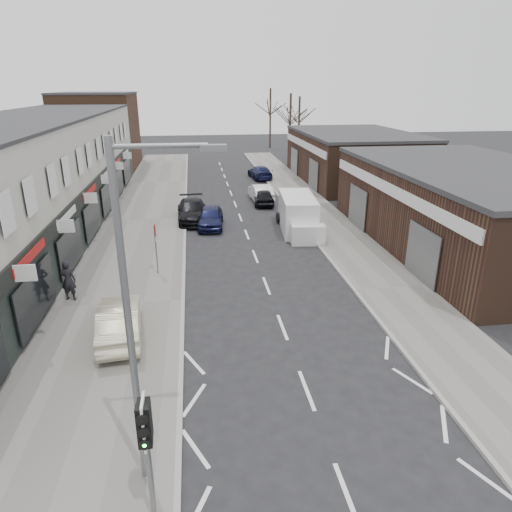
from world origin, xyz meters
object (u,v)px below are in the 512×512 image
object	(u,v)px
sedan_on_pavement	(119,320)
parked_car_left_b	(192,211)
traffic_light	(146,433)
parked_car_right_c	(260,172)
warning_sign	(156,234)
street_lamp	(136,308)
parked_car_right_b	(263,196)
parked_car_left_a	(211,217)
parked_car_right_a	(261,192)
pedestrian	(68,280)
white_van	(298,215)

from	to	relation	value
sedan_on_pavement	parked_car_left_b	size ratio (longest dim) A/B	0.84
traffic_light	parked_car_right_c	xyz separation A→B (m)	(7.90, 38.20, -1.77)
warning_sign	parked_car_right_c	xyz separation A→B (m)	(8.66, 24.18, -1.56)
street_lamp	parked_car_right_b	xyz separation A→B (m)	(6.73, 26.42, -3.97)
warning_sign	parked_car_left_a	xyz separation A→B (m)	(2.96, 7.97, -1.51)
parked_car_right_a	street_lamp	bearing A→B (deg)	73.71
pedestrian	parked_car_right_b	world-z (taller)	pedestrian
warning_sign	parked_car_right_a	distance (m)	16.59
parked_car_right_c	pedestrian	bearing A→B (deg)	59.34
street_lamp	parked_car_left_a	bearing A→B (deg)	83.61
pedestrian	parked_car_right_b	size ratio (longest dim) A/B	0.49
warning_sign	parked_car_right_a	bearing A→B (deg)	63.55
warning_sign	parked_car_right_c	size ratio (longest dim) A/B	0.61
parked_car_right_a	parked_car_right_c	world-z (taller)	parked_car_right_a
sedan_on_pavement	parked_car_right_b	world-z (taller)	sedan_on_pavement
sedan_on_pavement	parked_car_right_a	distance (m)	22.50
parked_car_left_a	parked_car_left_b	xyz separation A→B (m)	(-1.20, 1.70, 0.03)
pedestrian	parked_car_right_a	world-z (taller)	pedestrian
parked_car_left_b	parked_car_right_b	world-z (taller)	parked_car_left_b
parked_car_left_a	parked_car_left_b	distance (m)	2.08
sedan_on_pavement	parked_car_right_a	size ratio (longest dim) A/B	0.99
sedan_on_pavement	pedestrian	distance (m)	4.43
street_lamp	parked_car_right_b	distance (m)	27.55
white_van	parked_car_right_b	xyz separation A→B (m)	(-1.20, 7.28, -0.43)
street_lamp	parked_car_right_a	size ratio (longest dim) A/B	1.89
street_lamp	warning_sign	distance (m)	13.04
street_lamp	parked_car_right_c	xyz separation A→B (m)	(8.03, 36.98, -3.98)
white_van	parked_car_left_a	bearing A→B (deg)	169.21
traffic_light	parked_car_left_b	xyz separation A→B (m)	(1.00, 23.69, -1.69)
white_van	warning_sign	bearing A→B (deg)	-138.01
parked_car_left_b	parked_car_right_c	world-z (taller)	parked_car_left_b
parked_car_right_b	sedan_on_pavement	bearing A→B (deg)	69.19
parked_car_right_a	warning_sign	bearing A→B (deg)	60.96
parked_car_left_b	white_van	bearing A→B (deg)	-27.52
traffic_light	parked_car_left_b	world-z (taller)	traffic_light
warning_sign	white_van	xyz separation A→B (m)	(8.56, 6.34, -1.13)
parked_car_left_a	parked_car_right_c	distance (m)	17.18
traffic_light	parked_car_right_c	world-z (taller)	traffic_light
parked_car_left_b	parked_car_left_a	bearing A→B (deg)	-56.18
warning_sign	parked_car_right_a	xyz separation A→B (m)	(7.36, 14.79, -1.51)
parked_car_left_a	parked_car_right_c	world-z (taller)	parked_car_left_a
pedestrian	parked_car_left_a	bearing A→B (deg)	-108.48
traffic_light	sedan_on_pavement	size ratio (longest dim) A/B	0.74
street_lamp	pedestrian	bearing A→B (deg)	112.58
warning_sign	parked_car_right_a	world-z (taller)	warning_sign
parked_car_left_b	parked_car_right_c	xyz separation A→B (m)	(6.90, 14.51, -0.08)
parked_car_right_a	parked_car_right_b	size ratio (longest dim) A/B	1.11
parked_car_left_a	parked_car_right_b	bearing A→B (deg)	57.10
warning_sign	parked_car_left_a	distance (m)	8.64
parked_car_right_a	parked_car_right_c	xyz separation A→B (m)	(1.30, 9.39, -0.05)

